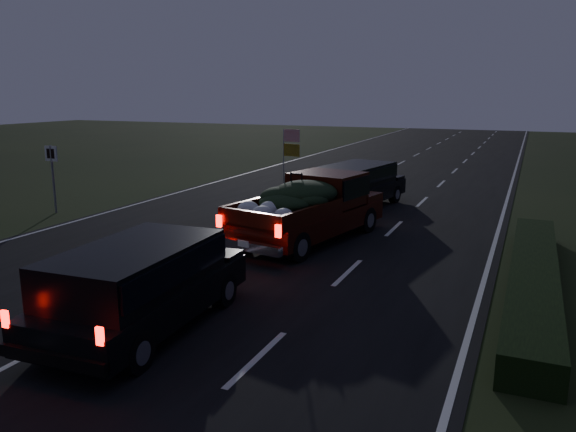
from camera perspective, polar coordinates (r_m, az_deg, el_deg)
The scene contains 7 objects.
ground at distance 13.44m, azimuth -12.20°, elevation -6.84°, with size 120.00×120.00×0.00m, color black.
road_asphalt at distance 13.44m, azimuth -12.20°, elevation -6.80°, with size 14.00×120.00×0.02m, color black.
hedge_row at distance 13.85m, azimuth 23.65°, elevation -5.75°, with size 1.00×10.00×0.60m, color black.
route_sign at distance 22.28m, azimuth -22.83°, elevation 4.48°, with size 0.55×0.08×2.50m.
pickup_truck at distance 16.73m, azimuth 2.24°, elevation 1.17°, with size 3.20×5.93×2.95m.
lead_suv at distance 21.79m, azimuth 7.01°, elevation 3.54°, with size 2.77×5.01×1.36m.
rear_suv at distance 10.72m, azimuth -14.86°, elevation -6.20°, with size 2.35×4.81×1.36m.
Camera 1 is at (7.53, -10.23, 4.38)m, focal length 35.00 mm.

